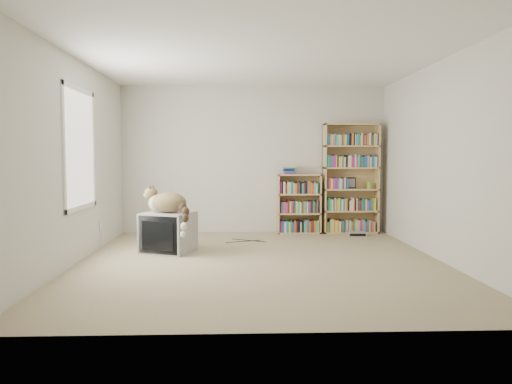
{
  "coord_description": "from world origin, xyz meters",
  "views": [
    {
      "loc": [
        -0.28,
        -6.08,
        1.3
      ],
      "look_at": [
        -0.02,
        1.0,
        0.8
      ],
      "focal_mm": 35.0,
      "sensor_mm": 36.0,
      "label": 1
    }
  ],
  "objects_px": {
    "cat": "(170,206)",
    "dvd_player": "(356,234)",
    "crt_tv": "(169,232)",
    "bookcase_short": "(299,206)",
    "bookcase_tall": "(350,181)"
  },
  "relations": [
    {
      "from": "bookcase_tall",
      "to": "dvd_player",
      "type": "distance_m",
      "value": 0.93
    },
    {
      "from": "crt_tv",
      "to": "bookcase_tall",
      "type": "height_order",
      "value": "bookcase_tall"
    },
    {
      "from": "crt_tv",
      "to": "bookcase_tall",
      "type": "xyz_separation_m",
      "value": [
        2.87,
        1.66,
        0.61
      ]
    },
    {
      "from": "cat",
      "to": "bookcase_short",
      "type": "bearing_deg",
      "value": 57.35
    },
    {
      "from": "bookcase_tall",
      "to": "bookcase_short",
      "type": "height_order",
      "value": "bookcase_tall"
    },
    {
      "from": "crt_tv",
      "to": "bookcase_short",
      "type": "height_order",
      "value": "bookcase_short"
    },
    {
      "from": "bookcase_tall",
      "to": "cat",
      "type": "bearing_deg",
      "value": -148.32
    },
    {
      "from": "crt_tv",
      "to": "dvd_player",
      "type": "height_order",
      "value": "crt_tv"
    },
    {
      "from": "cat",
      "to": "dvd_player",
      "type": "xyz_separation_m",
      "value": [
        2.85,
        1.37,
        -0.61
      ]
    },
    {
      "from": "bookcase_short",
      "to": "crt_tv",
      "type": "bearing_deg",
      "value": -140.21
    },
    {
      "from": "cat",
      "to": "bookcase_short",
      "type": "xyz_separation_m",
      "value": [
        1.95,
        1.75,
        -0.18
      ]
    },
    {
      "from": "crt_tv",
      "to": "cat",
      "type": "bearing_deg",
      "value": -44.95
    },
    {
      "from": "bookcase_tall",
      "to": "bookcase_short",
      "type": "xyz_separation_m",
      "value": [
        -0.89,
        -0.0,
        -0.41
      ]
    },
    {
      "from": "bookcase_short",
      "to": "dvd_player",
      "type": "height_order",
      "value": "bookcase_short"
    },
    {
      "from": "bookcase_tall",
      "to": "dvd_player",
      "type": "bearing_deg",
      "value": -86.96
    }
  ]
}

